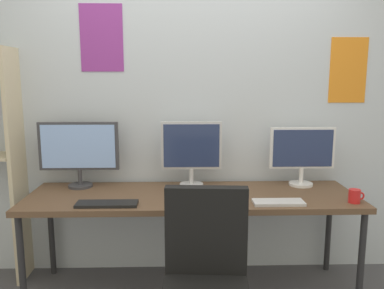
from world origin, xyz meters
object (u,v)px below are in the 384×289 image
(monitor_center, at_px, (191,150))
(keyboard_left, at_px, (107,204))
(keyboard_right, at_px, (278,202))
(desk, at_px, (192,201))
(monitor_right, at_px, (302,152))
(coffee_mug, at_px, (355,196))
(computer_mouse, at_px, (227,198))
(monitor_left, at_px, (79,150))

(monitor_center, xyz_separation_m, keyboard_left, (-0.56, -0.44, -0.27))
(keyboard_right, bearing_deg, desk, 157.67)
(monitor_right, distance_m, coffee_mug, 0.53)
(monitor_right, xyz_separation_m, coffee_mug, (0.23, -0.43, -0.21))
(desk, bearing_deg, keyboard_right, -22.33)
(desk, relative_size, computer_mouse, 24.20)
(monitor_center, xyz_separation_m, monitor_right, (0.84, -0.00, -0.02))
(computer_mouse, bearing_deg, monitor_left, 161.36)
(monitor_center, height_order, keyboard_right, monitor_center)
(monitor_right, distance_m, computer_mouse, 0.75)
(desk, xyz_separation_m, monitor_center, (0.00, 0.21, 0.33))
(monitor_right, relative_size, keyboard_right, 1.48)
(keyboard_left, relative_size, computer_mouse, 4.12)
(keyboard_left, xyz_separation_m, computer_mouse, (0.79, 0.08, 0.01))
(monitor_center, bearing_deg, monitor_left, 180.00)
(coffee_mug, bearing_deg, computer_mouse, 175.31)
(monitor_center, distance_m, computer_mouse, 0.50)
(computer_mouse, distance_m, coffee_mug, 0.84)
(desk, xyz_separation_m, monitor_left, (-0.84, 0.21, 0.34))
(coffee_mug, bearing_deg, keyboard_right, -178.66)
(desk, relative_size, monitor_left, 3.93)
(monitor_left, bearing_deg, desk, -14.16)
(monitor_center, bearing_deg, keyboard_right, -38.30)
(desk, bearing_deg, monitor_left, 165.84)
(monitor_left, distance_m, coffee_mug, 1.97)
(keyboard_left, height_order, coffee_mug, coffee_mug)
(monitor_right, height_order, keyboard_right, monitor_right)
(monitor_center, xyz_separation_m, keyboard_right, (0.56, -0.44, -0.27))
(desk, distance_m, monitor_center, 0.39)
(coffee_mug, bearing_deg, desk, 168.49)
(keyboard_left, height_order, computer_mouse, computer_mouse)
(desk, distance_m, monitor_right, 0.92)
(desk, bearing_deg, coffee_mug, -11.51)
(desk, xyz_separation_m, monitor_right, (0.84, 0.21, 0.31))
(desk, xyz_separation_m, keyboard_right, (0.56, -0.23, 0.06))
(monitor_left, xyz_separation_m, keyboard_left, (0.28, -0.44, -0.28))
(monitor_right, xyz_separation_m, computer_mouse, (-0.61, -0.36, -0.24))
(computer_mouse, bearing_deg, keyboard_left, -174.15)
(monitor_right, height_order, coffee_mug, monitor_right)
(monitor_left, height_order, computer_mouse, monitor_left)
(keyboard_left, bearing_deg, computer_mouse, 5.85)
(monitor_right, bearing_deg, coffee_mug, -62.01)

